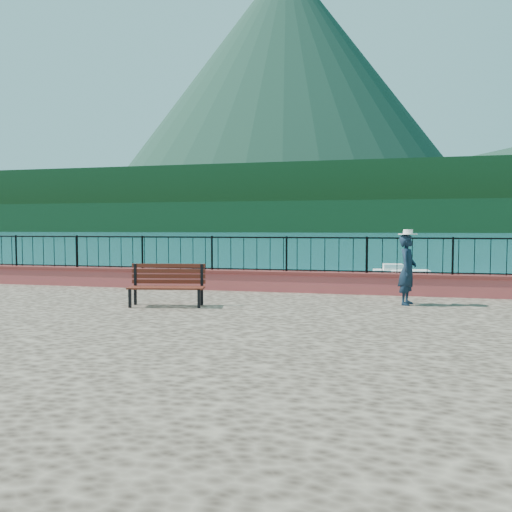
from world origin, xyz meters
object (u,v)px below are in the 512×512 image
at_px(park_bench, 167,294).
at_px(boat_1, 348,287).
at_px(boat_4, 401,270).
at_px(person, 407,270).
at_px(boat_2, 420,277).
at_px(boat_0, 150,288).

relative_size(park_bench, boat_1, 0.51).
bearing_deg(boat_4, park_bench, -111.15).
height_order(person, boat_2, person).
bearing_deg(park_bench, boat_1, 62.42).
relative_size(park_bench, boat_4, 0.55).
bearing_deg(boat_2, boat_0, -165.52).
distance_m(park_bench, boat_1, 12.11).
height_order(park_bench, boat_0, park_bench).
height_order(boat_2, boat_4, same).
distance_m(person, boat_4, 19.43).
bearing_deg(boat_0, boat_1, -10.59).
xyz_separation_m(person, boat_0, (-10.10, 7.60, -1.62)).
bearing_deg(boat_2, boat_4, 81.43).
bearing_deg(person, boat_4, 12.78).
relative_size(boat_0, boat_4, 1.13).
xyz_separation_m(park_bench, boat_0, (-4.69, 9.10, -1.09)).
xyz_separation_m(boat_0, boat_4, (11.03, 11.74, 0.00)).
bearing_deg(boat_4, person, -96.98).
relative_size(boat_2, boat_4, 1.28).
relative_size(boat_0, boat_2, 0.88).
bearing_deg(boat_2, person, -114.01).
bearing_deg(boat_4, boat_2, -85.00).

